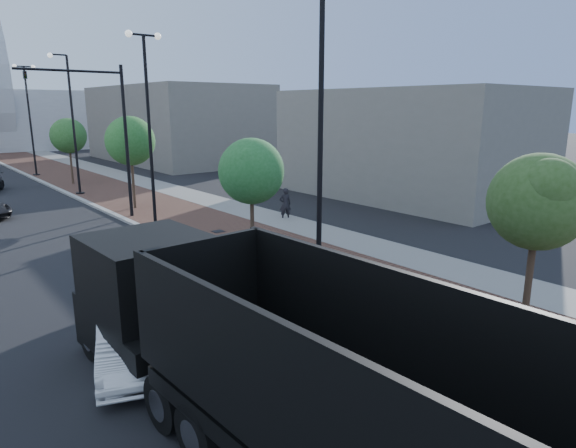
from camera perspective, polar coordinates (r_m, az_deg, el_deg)
sidewalk at (r=43.21m, az=-21.48°, el=4.70°), size 7.00×140.00×0.12m
concrete_strip at (r=44.10m, az=-18.14°, el=5.13°), size 2.40×140.00×0.13m
curb at (r=42.29m, az=-25.98°, el=4.11°), size 0.30×140.00×0.14m
dump_truck at (r=9.54m, az=-6.41°, el=-14.61°), size 3.08×13.52×3.51m
white_sedan at (r=12.67m, az=-17.29°, el=-11.42°), size 3.15×4.86×1.51m
pedestrian at (r=26.28m, az=-0.33°, el=2.31°), size 0.75×0.64×1.74m
streetlight_1 at (r=14.77m, az=3.39°, el=7.16°), size 1.44×0.56×9.21m
streetlight_2 at (r=24.94m, az=-15.68°, el=10.37°), size 1.72×0.56×9.28m
streetlight_3 at (r=36.23m, az=-23.63°, el=9.82°), size 1.44×0.56×9.21m
streetlight_4 at (r=47.88m, az=-27.60°, el=10.62°), size 1.72×0.56×9.28m
traffic_mast at (r=27.39m, az=-20.04°, el=10.64°), size 5.09×0.20×8.00m
tree_0 at (r=12.28m, az=26.87°, el=2.25°), size 2.24×2.16×4.98m
tree_1 at (r=19.49m, az=-4.18°, el=6.08°), size 2.60×2.59×4.77m
tree_2 at (r=30.02m, az=-17.67°, el=9.11°), size 2.80×2.80×5.41m
tree_3 at (r=41.40m, az=-23.95°, el=9.27°), size 2.64×2.64×5.07m
commercial_block_ne at (r=56.85m, az=-12.85°, el=11.18°), size 12.00×22.00×8.00m
commercial_block_e at (r=34.53m, az=13.76°, el=9.01°), size 10.00×16.00×7.00m
utility_cover_1 at (r=15.87m, az=13.31°, el=-8.46°), size 0.50×0.50×0.02m
utility_cover_2 at (r=23.80m, az=-8.07°, el=-0.84°), size 0.50×0.50×0.02m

